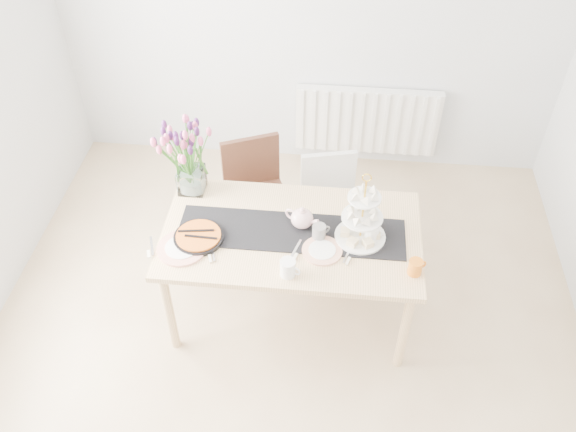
# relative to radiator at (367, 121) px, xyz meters

# --- Properties ---
(room_shell) EXTENTS (4.50, 4.50, 4.50)m
(room_shell) POSITION_rel_radiator_xyz_m (-0.50, -2.19, 0.85)
(room_shell) COLOR tan
(room_shell) RESTS_ON ground
(radiator) EXTENTS (1.20, 0.08, 0.60)m
(radiator) POSITION_rel_radiator_xyz_m (0.00, 0.00, 0.00)
(radiator) COLOR white
(radiator) RESTS_ON room_shell
(dining_table) EXTENTS (1.60, 0.90, 0.75)m
(dining_table) POSITION_rel_radiator_xyz_m (-0.48, -1.68, 0.22)
(dining_table) COLOR tan
(dining_table) RESTS_ON ground
(chair_brown) EXTENTS (0.56, 0.56, 0.86)m
(chair_brown) POSITION_rel_radiator_xyz_m (-0.81, -1.00, 0.05)
(chair_brown) COLOR #3D1F16
(chair_brown) RESTS_ON ground
(chair_white) EXTENTS (0.48, 0.48, 0.80)m
(chair_white) POSITION_rel_radiator_xyz_m (-0.26, -1.04, 0.01)
(chair_white) COLOR silver
(chair_white) RESTS_ON ground
(table_runner) EXTENTS (1.40, 0.35, 0.01)m
(table_runner) POSITION_rel_radiator_xyz_m (-0.48, -1.68, 0.30)
(table_runner) COLOR black
(table_runner) RESTS_ON dining_table
(tulip_vase) EXTENTS (0.61, 0.61, 0.52)m
(tulip_vase) POSITION_rel_radiator_xyz_m (-1.17, -1.34, 0.63)
(tulip_vase) COLOR silver
(tulip_vase) RESTS_ON dining_table
(cake_stand) EXTENTS (0.31, 0.31, 0.46)m
(cake_stand) POSITION_rel_radiator_xyz_m (-0.06, -1.69, 0.43)
(cake_stand) COLOR gold
(cake_stand) RESTS_ON dining_table
(teapot) EXTENTS (0.28, 0.26, 0.15)m
(teapot) POSITION_rel_radiator_xyz_m (-0.42, -1.62, 0.37)
(teapot) COLOR silver
(teapot) RESTS_ON dining_table
(cream_jug) EXTENTS (0.11, 0.11, 0.09)m
(cream_jug) POSITION_rel_radiator_xyz_m (0.01, -1.68, 0.34)
(cream_jug) COLOR white
(cream_jug) RESTS_ON dining_table
(tart_tin) EXTENTS (0.31, 0.31, 0.04)m
(tart_tin) POSITION_rel_radiator_xyz_m (-1.04, -1.79, 0.32)
(tart_tin) COLOR black
(tart_tin) RESTS_ON dining_table
(mug_grey) EXTENTS (0.12, 0.12, 0.10)m
(mug_grey) POSITION_rel_radiator_xyz_m (-0.31, -1.71, 0.35)
(mug_grey) COLOR slate
(mug_grey) RESTS_ON dining_table
(mug_white) EXTENTS (0.12, 0.12, 0.11)m
(mug_white) POSITION_rel_radiator_xyz_m (-0.47, -2.02, 0.35)
(mug_white) COLOR white
(mug_white) RESTS_ON dining_table
(mug_orange) EXTENTS (0.11, 0.11, 0.10)m
(mug_orange) POSITION_rel_radiator_xyz_m (0.25, -1.94, 0.35)
(mug_orange) COLOR orange
(mug_orange) RESTS_ON dining_table
(plate_left) EXTENTS (0.38, 0.38, 0.02)m
(plate_left) POSITION_rel_radiator_xyz_m (-1.12, -1.89, 0.31)
(plate_left) COLOR silver
(plate_left) RESTS_ON dining_table
(plate_right) EXTENTS (0.30, 0.30, 0.01)m
(plate_right) POSITION_rel_radiator_xyz_m (-0.28, -1.82, 0.31)
(plate_right) COLOR silver
(plate_right) RESTS_ON dining_table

